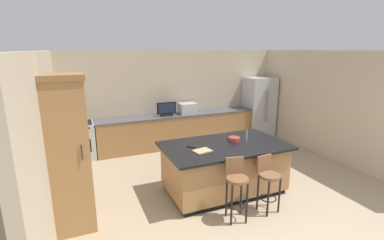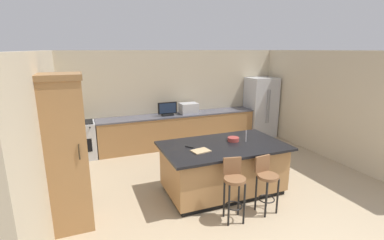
% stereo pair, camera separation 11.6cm
% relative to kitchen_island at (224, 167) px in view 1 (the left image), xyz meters
% --- Properties ---
extents(wall_back, '(6.63, 0.12, 2.61)m').
position_rel_kitchen_island_xyz_m(wall_back, '(0.17, 3.16, 0.83)').
color(wall_back, beige).
rests_on(wall_back, ground_plane).
extents(wall_left, '(0.12, 5.54, 2.61)m').
position_rel_kitchen_island_xyz_m(wall_left, '(-2.95, 0.59, 0.83)').
color(wall_left, beige).
rests_on(wall_left, ground_plane).
extents(wall_right, '(0.12, 5.54, 2.61)m').
position_rel_kitchen_island_xyz_m(wall_right, '(3.28, 0.59, 0.83)').
color(wall_right, beige).
rests_on(wall_right, ground_plane).
extents(counter_back, '(4.41, 0.62, 0.90)m').
position_rel_kitchen_island_xyz_m(counter_back, '(0.10, 2.78, -0.02)').
color(counter_back, '#9E7042').
rests_on(counter_back, ground_plane).
extents(kitchen_island, '(2.28, 1.34, 0.93)m').
position_rel_kitchen_island_xyz_m(kitchen_island, '(0.00, 0.00, 0.00)').
color(kitchen_island, black).
rests_on(kitchen_island, ground_plane).
extents(refrigerator, '(0.85, 0.73, 1.81)m').
position_rel_kitchen_island_xyz_m(refrigerator, '(2.74, 2.74, 0.43)').
color(refrigerator, '#B7BABF').
rests_on(refrigerator, ground_plane).
extents(range_oven, '(0.73, 0.63, 0.92)m').
position_rel_kitchen_island_xyz_m(range_oven, '(-2.47, 2.78, -0.01)').
color(range_oven, '#B7BABF').
rests_on(range_oven, ground_plane).
extents(cabinet_tower, '(0.60, 0.57, 2.32)m').
position_rel_kitchen_island_xyz_m(cabinet_tower, '(-2.62, -0.13, 0.73)').
color(cabinet_tower, '#9E7042').
rests_on(cabinet_tower, ground_plane).
extents(microwave, '(0.48, 0.36, 0.29)m').
position_rel_kitchen_island_xyz_m(microwave, '(0.39, 2.78, 0.58)').
color(microwave, '#B7BABF').
rests_on(microwave, counter_back).
extents(tv_monitor, '(0.52, 0.16, 0.36)m').
position_rel_kitchen_island_xyz_m(tv_monitor, '(-0.24, 2.73, 0.60)').
color(tv_monitor, black).
rests_on(tv_monitor, counter_back).
extents(sink_faucet_back, '(0.02, 0.02, 0.24)m').
position_rel_kitchen_island_xyz_m(sink_faucet_back, '(0.00, 2.88, 0.55)').
color(sink_faucet_back, '#B2B2B7').
rests_on(sink_faucet_back, counter_back).
extents(sink_faucet_island, '(0.02, 0.02, 0.22)m').
position_rel_kitchen_island_xyz_m(sink_faucet_island, '(0.48, 0.00, 0.56)').
color(sink_faucet_island, '#B2B2B7').
rests_on(sink_faucet_island, kitchen_island).
extents(bar_stool_left, '(0.34, 0.36, 1.00)m').
position_rel_kitchen_island_xyz_m(bar_stool_left, '(-0.28, -0.89, 0.13)').
color(bar_stool_left, brown).
rests_on(bar_stool_left, ground_plane).
extents(bar_stool_right, '(0.34, 0.35, 0.94)m').
position_rel_kitchen_island_xyz_m(bar_stool_right, '(0.34, -0.87, 0.09)').
color(bar_stool_right, brown).
rests_on(bar_stool_right, ground_plane).
extents(fruit_bowl, '(0.22, 0.22, 0.07)m').
position_rel_kitchen_island_xyz_m(fruit_bowl, '(0.27, 0.12, 0.49)').
color(fruit_bowl, '#993833').
rests_on(fruit_bowl, kitchen_island).
extents(tv_remote, '(0.14, 0.16, 0.02)m').
position_rel_kitchen_island_xyz_m(tv_remote, '(-0.63, 0.11, 0.46)').
color(tv_remote, black).
rests_on(tv_remote, kitchen_island).
extents(cutting_board, '(0.33, 0.27, 0.02)m').
position_rel_kitchen_island_xyz_m(cutting_board, '(-0.53, -0.15, 0.46)').
color(cutting_board, tan).
rests_on(cutting_board, kitchen_island).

